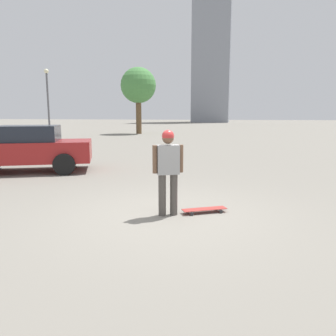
# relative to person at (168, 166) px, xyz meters

# --- Properties ---
(ground_plane) EXTENTS (220.00, 220.00, 0.00)m
(ground_plane) POSITION_rel_person_xyz_m (0.00, 0.00, -0.94)
(ground_plane) COLOR gray
(person) EXTENTS (0.35, 0.54, 1.60)m
(person) POSITION_rel_person_xyz_m (0.00, 0.00, 0.00)
(person) COLOR #4C4742
(person) RESTS_ON ground_plane
(skateboard) EXTENTS (0.58, 0.87, 0.08)m
(skateboard) POSITION_rel_person_xyz_m (0.28, -0.66, -0.88)
(skateboard) COLOR #A5332D
(skateboard) RESTS_ON ground_plane
(car_parked_near) EXTENTS (3.23, 4.51, 1.52)m
(car_parked_near) POSITION_rel_person_xyz_m (3.72, 5.51, -0.15)
(car_parked_near) COLOR maroon
(car_parked_near) RESTS_ON ground_plane
(building_block_distant) EXTENTS (11.18, 8.48, 37.01)m
(building_block_distant) POSITION_rel_person_xyz_m (75.28, 4.74, 17.56)
(building_block_distant) COLOR gray
(building_block_distant) RESTS_ON ground_plane
(tree_distant) EXTENTS (3.37, 3.37, 6.31)m
(tree_distant) POSITION_rel_person_xyz_m (25.07, 8.04, 3.61)
(tree_distant) COLOR brown
(tree_distant) RESTS_ON ground_plane
(lamp_post) EXTENTS (0.28, 0.28, 4.67)m
(lamp_post) POSITION_rel_person_xyz_m (13.28, 10.46, 1.86)
(lamp_post) COLOR #59595E
(lamp_post) RESTS_ON ground_plane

